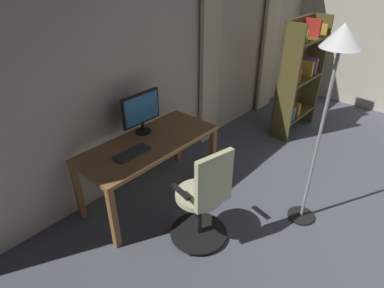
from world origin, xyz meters
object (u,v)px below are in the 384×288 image
Objects in this scene: floor_lamp at (336,63)px; computer_keyboard at (132,153)px; bookshelf at (297,77)px; desk at (149,149)px; office_chair at (203,202)px; computer_monitor at (141,110)px.

computer_keyboard is at bearing -52.11° from floor_lamp.
bookshelf is 2.21m from floor_lamp.
floor_lamp reaches higher than desk.
office_chair is 2.85× the size of computer_keyboard.
bookshelf is (-2.83, 0.33, 0.12)m from computer_keyboard.
floor_lamp is at bearing 31.06° from bookshelf.
floor_lamp is (-0.82, 1.44, 1.04)m from desk.
office_chair is at bearing 99.68° from computer_keyboard.
computer_keyboard is (0.14, -0.80, 0.25)m from office_chair.
desk is 0.91× the size of bookshelf.
office_chair is at bearing 81.64° from desk.
computer_monitor is 0.29× the size of bookshelf.
floor_lamp is at bearing -19.60° from office_chair.
desk is at bearing -8.52° from bookshelf.
computer_keyboard is 1.99m from floor_lamp.
computer_monitor is at bearing 89.62° from office_chair.
computer_keyboard is (0.38, 0.27, -0.25)m from computer_monitor.
bookshelf is 0.84× the size of floor_lamp.
office_chair is 0.85m from computer_keyboard.
desk is 0.77× the size of floor_lamp.
office_chair is 0.63× the size of bookshelf.
desk is 1.96m from floor_lamp.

